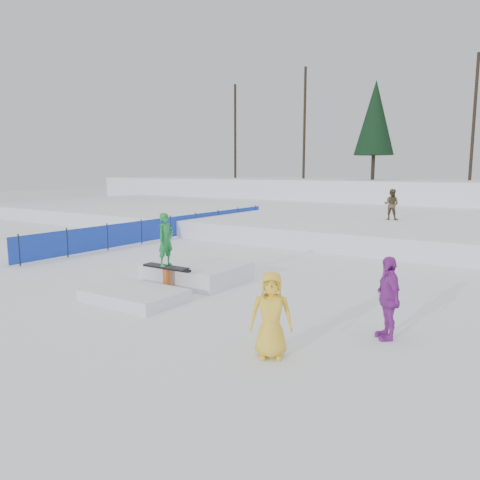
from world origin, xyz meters
The scene contains 8 objects.
ground centered at (0.00, 0.00, 0.00)m, with size 120.00×120.00×0.00m, color white.
snow_berm centered at (0.00, 30.00, 1.20)m, with size 60.00×14.00×2.40m, color white.
snow_midrise centered at (0.00, 16.00, 0.40)m, with size 50.00×18.00×0.80m, color white.
safety_fence centered at (-6.50, 6.60, 0.55)m, with size 0.05×16.00×1.10m.
walker_olive centered at (1.91, 13.27, 1.55)m, with size 0.73×0.57×1.51m, color #4C3E28.
spectator_purple centered at (5.92, -1.02, 0.81)m, with size 0.95×0.40×1.63m, color purple.
spectator_yellow centered at (4.50, -3.05, 0.76)m, with size 0.74×0.48×1.52m, color yellow.
jib_rail_feature centered at (-0.09, -0.11, 0.30)m, with size 2.60×4.40×2.11m.
Camera 1 is at (8.37, -9.85, 3.26)m, focal length 35.00 mm.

